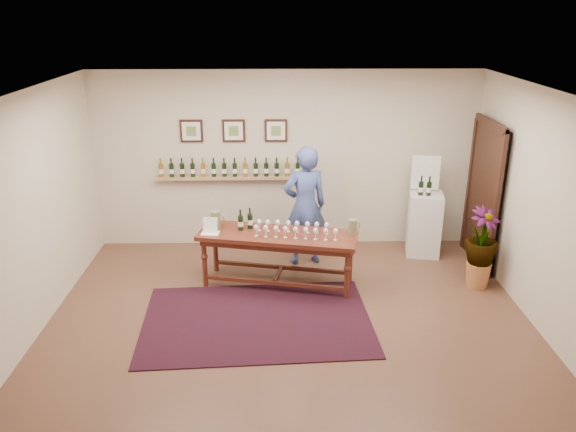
{
  "coord_description": "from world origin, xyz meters",
  "views": [
    {
      "loc": [
        -0.14,
        -6.07,
        3.68
      ],
      "look_at": [
        0.0,
        0.8,
        1.1
      ],
      "focal_mm": 35.0,
      "sensor_mm": 36.0,
      "label": 1
    }
  ],
  "objects_px": {
    "tasting_table": "(278,241)",
    "display_pedestal": "(424,224)",
    "person": "(305,206)",
    "potted_plant": "(481,248)"
  },
  "relations": [
    {
      "from": "display_pedestal",
      "to": "potted_plant",
      "type": "relative_size",
      "value": 0.99
    },
    {
      "from": "potted_plant",
      "to": "display_pedestal",
      "type": "bearing_deg",
      "value": 113.18
    },
    {
      "from": "tasting_table",
      "to": "potted_plant",
      "type": "relative_size",
      "value": 2.27
    },
    {
      "from": "display_pedestal",
      "to": "person",
      "type": "relative_size",
      "value": 0.55
    },
    {
      "from": "tasting_table",
      "to": "display_pedestal",
      "type": "relative_size",
      "value": 2.28
    },
    {
      "from": "tasting_table",
      "to": "display_pedestal",
      "type": "height_order",
      "value": "display_pedestal"
    },
    {
      "from": "tasting_table",
      "to": "display_pedestal",
      "type": "distance_m",
      "value": 2.5
    },
    {
      "from": "tasting_table",
      "to": "potted_plant",
      "type": "height_order",
      "value": "potted_plant"
    },
    {
      "from": "tasting_table",
      "to": "person",
      "type": "bearing_deg",
      "value": 72.48
    },
    {
      "from": "potted_plant",
      "to": "person",
      "type": "xyz_separation_m",
      "value": [
        -2.37,
        0.86,
        0.32
      ]
    }
  ]
}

